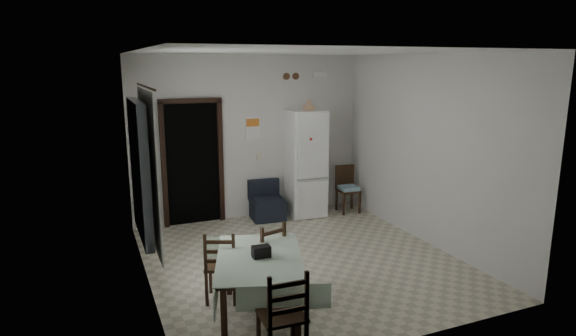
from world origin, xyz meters
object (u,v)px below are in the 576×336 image
Objects in this scene: dining_chair_far_right at (265,256)px; dining_chair_near_head at (282,314)px; navy_seat at (268,200)px; dining_chair_far_left at (222,265)px; dining_table at (260,288)px; corner_chair at (348,189)px; fridge at (305,163)px.

dining_chair_near_head reaches higher than dining_chair_far_right.
navy_seat is 3.04m from dining_chair_far_left.
dining_chair_far_left is (-1.55, -2.61, 0.09)m from navy_seat.
dining_chair_near_head is at bearing -76.53° from dining_table.
navy_seat is at bearing 176.69° from corner_chair.
dining_chair_far_left is (-3.09, -2.42, 0.00)m from corner_chair.
dining_table is 1.58× the size of dining_chair_far_left.
dining_table is at bearing 48.19° from dining_chair_far_right.
fridge reaches higher than dining_chair_near_head.
dining_chair_near_head is (-0.07, -0.80, 0.12)m from dining_table.
dining_chair_near_head reaches higher than dining_table.
corner_chair is 4.13m from dining_table.
fridge is at bearing 5.09° from navy_seat.
fridge reaches higher than corner_chair.
dining_table is at bearing -118.26° from fridge.
dining_chair_near_head is at bearing 119.97° from dining_chair_far_left.
dining_chair_near_head is (-2.08, -4.00, -0.49)m from fridge.
dining_chair_near_head reaches higher than dining_chair_far_left.
corner_chair is 3.93m from dining_chair_far_left.
corner_chair is at bearing -124.69° from dining_chair_near_head.
dining_chair_near_head is (-0.35, -1.41, 0.03)m from dining_chair_far_right.
corner_chair is (1.55, -0.19, 0.09)m from navy_seat.
navy_seat is at bearing -127.45° from dining_chair_far_right.
dining_chair_far_left is 0.91× the size of dining_chair_near_head.
dining_chair_far_right is at bearing -156.28° from dining_chair_far_left.
navy_seat is 0.50× the size of dining_table.
dining_table is at bearing -106.74° from navy_seat.
dining_chair_far_right is at bearing -132.97° from corner_chair.
dining_chair_far_right is (-2.54, -2.40, 0.01)m from corner_chair.
corner_chair is at bearing -153.04° from dining_chair_far_right.
dining_chair_far_left reaches higher than corner_chair.
fridge is 4.54m from dining_chair_near_head.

